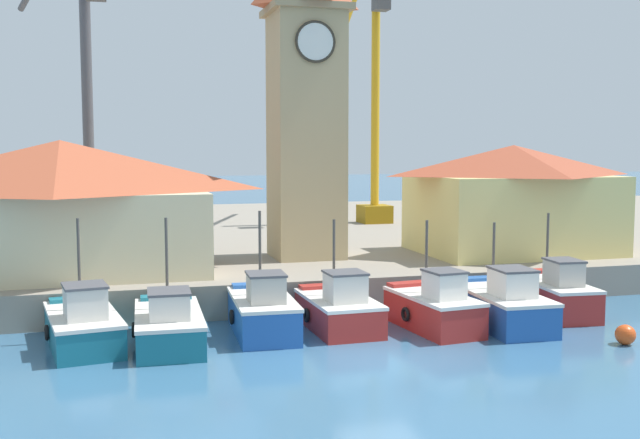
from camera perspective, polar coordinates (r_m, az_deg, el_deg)
name	(u,v)px	position (r m, az deg, el deg)	size (l,w,h in m)	color
ground_plane	(381,361)	(23.09, 4.64, -10.72)	(300.00, 300.00, 0.00)	#386689
quay_wharf	(236,238)	(48.39, -6.39, -1.39)	(120.00, 40.00, 1.33)	gray
fishing_boat_far_left	(83,324)	(25.66, -17.60, -7.63)	(2.77, 5.02, 4.13)	#196B7F
fishing_boat_left_outer	(169,324)	(25.18, -11.47, -7.83)	(2.34, 5.02, 4.13)	#196B7F
fishing_boat_left_inner	(263,311)	(26.14, -4.37, -6.99)	(2.24, 4.62, 4.24)	#2356A8
fishing_boat_mid_left	(339,308)	(26.78, 1.45, -6.79)	(2.32, 4.33, 3.87)	#AD2823
fishing_boat_center	(434,308)	(27.02, 8.66, -6.65)	(2.34, 4.39, 3.85)	#AD2823
fishing_boat_mid_right	(501,304)	(28.08, 13.63, -6.30)	(2.37, 5.25, 3.70)	#2356A8
fishing_boat_right_inner	(554,294)	(30.54, 17.37, -5.42)	(2.25, 4.72, 3.88)	#AD2823
clock_tower	(306,95)	(34.87, -1.08, 9.46)	(3.62, 3.62, 15.84)	tan
warehouse_left	(62,206)	(31.81, -19.08, 0.97)	(11.76, 6.61, 5.42)	beige
warehouse_right	(512,198)	(37.66, 14.46, 1.61)	(9.34, 6.92, 5.24)	#E5D17A
port_crane_near	(85,127)	(41.30, -17.44, 6.73)	(5.04, 8.54, 17.89)	#353539
port_crane_far	(374,120)	(51.32, 4.12, 7.55)	(2.00, 10.52, 19.05)	#976E11
mooring_buoy	(625,335)	(26.74, 22.24, -8.13)	(0.66, 0.66, 0.66)	#E54C19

